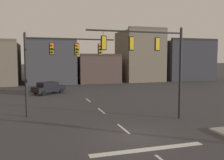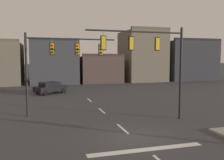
% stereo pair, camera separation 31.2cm
% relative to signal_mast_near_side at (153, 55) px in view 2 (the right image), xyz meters
% --- Properties ---
extents(ground_plane, '(400.00, 400.00, 0.00)m').
position_rel_signal_mast_near_side_xyz_m(ground_plane, '(-2.84, -3.36, -5.06)').
color(ground_plane, '#353538').
extents(stop_bar_paint, '(6.40, 0.50, 0.01)m').
position_rel_signal_mast_near_side_xyz_m(stop_bar_paint, '(-2.84, -5.36, -5.06)').
color(stop_bar_paint, silver).
rests_on(stop_bar_paint, ground).
extents(lane_centreline, '(0.16, 26.40, 0.01)m').
position_rel_signal_mast_near_side_xyz_m(lane_centreline, '(-2.84, -1.36, -5.06)').
color(lane_centreline, silver).
rests_on(lane_centreline, ground).
extents(signal_mast_near_side, '(7.63, 0.46, 7.18)m').
position_rel_signal_mast_near_side_xyz_m(signal_mast_near_side, '(0.00, 0.00, 0.00)').
color(signal_mast_near_side, black).
rests_on(signal_mast_near_side, ground).
extents(signal_mast_far_side, '(7.62, 0.47, 6.88)m').
position_rel_signal_mast_near_side_xyz_m(signal_mast_far_side, '(-6.80, 4.29, -0.21)').
color(signal_mast_far_side, black).
rests_on(signal_mast_far_side, ground).
extents(car_lot_nearside, '(4.65, 3.97, 1.61)m').
position_rel_signal_mast_near_side_xyz_m(car_lot_nearside, '(-6.93, 17.17, -4.20)').
color(car_lot_nearside, black).
rests_on(car_lot_nearside, ground).
extents(building_row, '(49.09, 13.32, 10.89)m').
position_rel_signal_mast_near_side_xyz_m(building_row, '(5.17, 33.36, -1.00)').
color(building_row, '#665B4C').
rests_on(building_row, ground).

